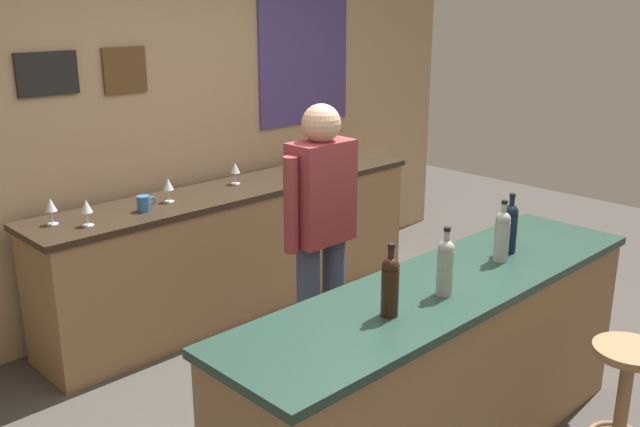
{
  "coord_description": "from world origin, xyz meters",
  "views": [
    {
      "loc": [
        -2.44,
        -2.1,
        2.14
      ],
      "look_at": [
        0.03,
        0.45,
        1.05
      ],
      "focal_mm": 39.29,
      "sensor_mm": 36.0,
      "label": 1
    }
  ],
  "objects": [
    {
      "name": "coffee_mug",
      "position": [
        -0.36,
        1.59,
        0.95
      ],
      "size": [
        0.12,
        0.08,
        0.09
      ],
      "color": "#336699",
      "rests_on": "side_counter"
    },
    {
      "name": "ground_plane",
      "position": [
        0.0,
        0.0,
        0.0
      ],
      "size": [
        10.0,
        10.0,
        0.0
      ],
      "primitive_type": "plane",
      "color": "#423D38"
    },
    {
      "name": "wine_glass_d",
      "position": [
        0.44,
        1.72,
        1.01
      ],
      "size": [
        0.07,
        0.07,
        0.16
      ],
      "color": "silver",
      "rests_on": "side_counter"
    },
    {
      "name": "wine_bottle_b",
      "position": [
        -0.12,
        -0.47,
        1.06
      ],
      "size": [
        0.07,
        0.07,
        0.31
      ],
      "color": "#999E99",
      "rests_on": "bar_counter"
    },
    {
      "name": "wine_bottle_a",
      "position": [
        -0.45,
        -0.44,
        1.06
      ],
      "size": [
        0.07,
        0.07,
        0.31
      ],
      "color": "black",
      "rests_on": "bar_counter"
    },
    {
      "name": "wine_bottle_c",
      "position": [
        0.41,
        -0.42,
        1.06
      ],
      "size": [
        0.07,
        0.07,
        0.31
      ],
      "color": "#999E99",
      "rests_on": "bar_counter"
    },
    {
      "name": "wine_glass_a",
      "position": [
        -0.88,
        1.72,
        1.01
      ],
      "size": [
        0.07,
        0.07,
        0.16
      ],
      "color": "silver",
      "rests_on": "side_counter"
    },
    {
      "name": "bartender",
      "position": [
        0.11,
        0.52,
        0.94
      ],
      "size": [
        0.52,
        0.21,
        1.62
      ],
      "color": "#384766",
      "rests_on": "ground_plane"
    },
    {
      "name": "side_counter",
      "position": [
        0.4,
        1.65,
        0.45
      ],
      "size": [
        2.96,
        0.56,
        0.9
      ],
      "color": "olive",
      "rests_on": "ground_plane"
    },
    {
      "name": "wine_glass_b",
      "position": [
        -0.75,
        1.55,
        1.01
      ],
      "size": [
        0.07,
        0.07,
        0.16
      ],
      "color": "silver",
      "rests_on": "side_counter"
    },
    {
      "name": "bar_counter",
      "position": [
        0.0,
        -0.4,
        0.46
      ],
      "size": [
        2.41,
        0.6,
        0.92
      ],
      "color": "olive",
      "rests_on": "ground_plane"
    },
    {
      "name": "back_wall",
      "position": [
        0.02,
        2.03,
        1.41
      ],
      "size": [
        6.0,
        0.09,
        2.8
      ],
      "color": "tan",
      "rests_on": "ground_plane"
    },
    {
      "name": "bar_stool",
      "position": [
        0.45,
        -1.07,
        0.46
      ],
      "size": [
        0.32,
        0.32,
        0.68
      ],
      "color": "olive",
      "rests_on": "ground_plane"
    },
    {
      "name": "wine_bottle_d",
      "position": [
        0.55,
        -0.38,
        1.06
      ],
      "size": [
        0.07,
        0.07,
        0.31
      ],
      "color": "black",
      "rests_on": "bar_counter"
    },
    {
      "name": "wine_glass_c",
      "position": [
        -0.14,
        1.65,
        1.01
      ],
      "size": [
        0.07,
        0.07,
        0.16
      ],
      "color": "silver",
      "rests_on": "side_counter"
    }
  ]
}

